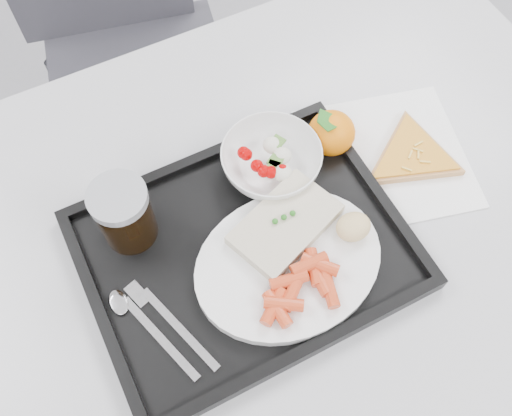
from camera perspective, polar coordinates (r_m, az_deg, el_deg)
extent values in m
cube|color=#A8A7AA|center=(0.87, 0.16, -1.61)|extent=(1.20, 0.80, 0.03)
cylinder|color=#47474C|center=(1.52, 12.71, 10.72)|extent=(0.04, 0.04, 0.72)
cube|color=#35353C|center=(1.43, -11.43, 12.33)|extent=(0.50, 0.50, 0.04)
cylinder|color=#47474C|center=(1.50, -13.66, -0.74)|extent=(0.03, 0.03, 0.43)
cylinder|color=#47474C|center=(1.54, -1.28, 4.65)|extent=(0.03, 0.03, 0.43)
cylinder|color=#47474C|center=(1.71, -17.84, 8.85)|extent=(0.03, 0.03, 0.43)
cylinder|color=#47474C|center=(1.75, -6.69, 13.49)|extent=(0.03, 0.03, 0.43)
cube|color=black|center=(0.83, -1.09, -4.34)|extent=(0.45, 0.35, 0.01)
cube|color=black|center=(0.89, -5.93, 4.85)|extent=(0.45, 0.02, 0.01)
cube|color=black|center=(0.77, 4.65, -14.13)|extent=(0.45, 0.02, 0.01)
cube|color=black|center=(0.88, 11.70, 2.02)|extent=(0.02, 0.32, 0.01)
cube|color=black|center=(0.81, -15.27, -10.23)|extent=(0.02, 0.32, 0.01)
cylinder|color=white|center=(0.80, 3.21, -5.57)|extent=(0.27, 0.27, 0.02)
cube|color=beige|center=(0.81, 2.93, -1.63)|extent=(0.18, 0.14, 0.02)
sphere|color=#236B1C|center=(0.79, 1.92, -1.34)|extent=(0.01, 0.01, 0.01)
sphere|color=#236B1C|center=(0.80, 2.81, -0.93)|extent=(0.01, 0.01, 0.01)
sphere|color=#236B1C|center=(0.80, 3.69, -0.52)|extent=(0.01, 0.01, 0.01)
ellipsoid|color=#E2BD82|center=(0.81, 9.71, -1.86)|extent=(0.05, 0.05, 0.03)
imported|color=white|center=(0.86, 1.52, 4.74)|extent=(0.15, 0.15, 0.05)
cylinder|color=black|center=(0.81, -12.95, -0.77)|extent=(0.08, 0.08, 0.10)
cylinder|color=#A5A8AD|center=(0.76, -13.72, 1.02)|extent=(0.08, 0.08, 0.01)
cube|color=silver|center=(0.78, -9.56, -12.70)|extent=(0.06, 0.15, 0.00)
ellipsoid|color=silver|center=(0.81, -13.61, -9.16)|extent=(0.04, 0.04, 0.01)
cube|color=silver|center=(0.78, -7.64, -11.87)|extent=(0.06, 0.15, 0.00)
cube|color=silver|center=(0.81, -11.74, -8.42)|extent=(0.03, 0.04, 0.00)
cube|color=white|center=(0.93, 12.84, 4.94)|extent=(0.30, 0.30, 0.00)
ellipsoid|color=orange|center=(0.90, 7.55, 7.44)|extent=(0.10, 0.10, 0.07)
cube|color=#236B1C|center=(0.88, 7.78, 8.57)|extent=(0.05, 0.05, 0.02)
cube|color=#236B1C|center=(0.88, 7.78, 8.57)|extent=(0.05, 0.03, 0.02)
cylinder|color=tan|center=(0.94, 15.28, 5.04)|extent=(0.21, 0.21, 0.01)
cylinder|color=#A92814|center=(0.93, 15.39, 5.31)|extent=(0.19, 0.19, 0.00)
cube|color=#EABC47|center=(0.94, 15.94, 6.20)|extent=(0.02, 0.00, 0.00)
cube|color=#EABC47|center=(0.93, 15.90, 5.59)|extent=(0.01, 0.01, 0.00)
cube|color=#EABC47|center=(0.92, 16.55, 4.44)|extent=(0.02, 0.01, 0.00)
cube|color=#EABC47|center=(0.93, 15.92, 5.16)|extent=(0.01, 0.01, 0.00)
cube|color=#EABC47|center=(0.91, 14.84, 3.79)|extent=(0.01, 0.01, 0.00)
cube|color=#EABC47|center=(0.92, 15.17, 5.16)|extent=(0.01, 0.01, 0.00)
cylinder|color=#CB401C|center=(0.78, 6.22, -6.96)|extent=(0.02, 0.05, 0.02)
cylinder|color=#CB401C|center=(0.78, 5.82, -5.92)|extent=(0.03, 0.06, 0.02)
cylinder|color=#CB401C|center=(0.77, 7.33, -8.02)|extent=(0.03, 0.06, 0.02)
cylinder|color=#CB401C|center=(0.77, 3.63, -8.41)|extent=(0.05, 0.05, 0.02)
cylinder|color=#CB401C|center=(0.78, 5.34, -5.60)|extent=(0.05, 0.02, 0.02)
cylinder|color=#CB401C|center=(0.76, 1.78, -9.83)|extent=(0.05, 0.05, 0.02)
cylinder|color=#CB401C|center=(0.77, 3.30, -7.22)|extent=(0.05, 0.03, 0.02)
cylinder|color=#CB401C|center=(0.78, 6.42, -5.65)|extent=(0.05, 0.05, 0.02)
cylinder|color=#CB401C|center=(0.76, 2.15, -10.06)|extent=(0.02, 0.05, 0.02)
cylinder|color=#CB401C|center=(0.76, 2.79, -9.56)|extent=(0.05, 0.04, 0.02)
sphere|color=#A90000|center=(0.84, 0.77, 3.70)|extent=(0.02, 0.02, 0.02)
sphere|color=#A90000|center=(0.84, 2.67, 3.76)|extent=(0.02, 0.02, 0.02)
sphere|color=#A90000|center=(0.84, 1.51, 3.59)|extent=(0.02, 0.02, 0.02)
sphere|color=#A90000|center=(0.85, -0.99, 5.37)|extent=(0.02, 0.02, 0.02)
sphere|color=#A90000|center=(0.84, 0.09, 4.24)|extent=(0.02, 0.02, 0.02)
sphere|color=#A90000|center=(0.86, -1.25, 5.55)|extent=(0.02, 0.02, 0.02)
ellipsoid|color=silver|center=(0.87, 1.63, 6.30)|extent=(0.03, 0.03, 0.02)
ellipsoid|color=silver|center=(0.86, 2.63, 5.26)|extent=(0.03, 0.03, 0.02)
ellipsoid|color=silver|center=(0.84, 2.67, 3.53)|extent=(0.03, 0.03, 0.02)
cube|color=#4E792F|center=(0.86, 2.16, 6.66)|extent=(0.03, 0.03, 0.00)
cube|color=#4E792F|center=(0.84, 1.80, 4.15)|extent=(0.03, 0.03, 0.00)
cube|color=#4E792F|center=(0.84, 1.95, 4.72)|extent=(0.03, 0.03, 0.00)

